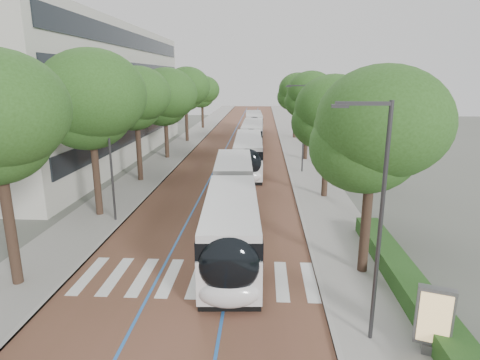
# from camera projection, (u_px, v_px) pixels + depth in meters

# --- Properties ---
(ground) EXTENTS (160.00, 160.00, 0.00)m
(ground) POSITION_uv_depth(u_px,v_px,m) (189.00, 290.00, 17.04)
(ground) COLOR #51544C
(ground) RESTS_ON ground
(road) EXTENTS (11.00, 140.00, 0.02)m
(road) POSITION_uv_depth(u_px,v_px,m) (241.00, 142.00, 55.71)
(road) COLOR brown
(road) RESTS_ON ground
(sidewalk_left) EXTENTS (4.00, 140.00, 0.12)m
(sidewalk_left) POSITION_uv_depth(u_px,v_px,m) (187.00, 141.00, 56.10)
(sidewalk_left) COLOR gray
(sidewalk_left) RESTS_ON ground
(sidewalk_right) EXTENTS (4.00, 140.00, 0.12)m
(sidewalk_right) POSITION_uv_depth(u_px,v_px,m) (295.00, 142.00, 55.29)
(sidewalk_right) COLOR gray
(sidewalk_right) RESTS_ON ground
(kerb_left) EXTENTS (0.20, 140.00, 0.14)m
(kerb_left) POSITION_uv_depth(u_px,v_px,m) (201.00, 141.00, 56.00)
(kerb_left) COLOR gray
(kerb_left) RESTS_ON ground
(kerb_right) EXTENTS (0.20, 140.00, 0.14)m
(kerb_right) POSITION_uv_depth(u_px,v_px,m) (281.00, 142.00, 55.39)
(kerb_right) COLOR gray
(kerb_right) RESTS_ON ground
(zebra_crossing) EXTENTS (10.55, 3.60, 0.01)m
(zebra_crossing) POSITION_uv_depth(u_px,v_px,m) (198.00, 278.00, 17.99)
(zebra_crossing) COLOR silver
(zebra_crossing) RESTS_ON ground
(lane_line_left) EXTENTS (0.12, 126.00, 0.01)m
(lane_line_left) POSITION_uv_depth(u_px,v_px,m) (229.00, 142.00, 55.79)
(lane_line_left) COLOR #235EB0
(lane_line_left) RESTS_ON road
(lane_line_right) EXTENTS (0.12, 126.00, 0.01)m
(lane_line_right) POSITION_uv_depth(u_px,v_px,m) (252.00, 142.00, 55.62)
(lane_line_right) COLOR #235EB0
(lane_line_right) RESTS_ON road
(office_building) EXTENTS (18.11, 40.00, 14.00)m
(office_building) POSITION_uv_depth(u_px,v_px,m) (56.00, 94.00, 43.42)
(office_building) COLOR #A7A59A
(office_building) RESTS_ON ground
(hedge) EXTENTS (1.20, 14.00, 0.80)m
(hedge) POSITION_uv_depth(u_px,v_px,m) (409.00, 285.00, 16.41)
(hedge) COLOR #1E4618
(hedge) RESTS_ON sidewalk_right
(streetlight_near) EXTENTS (1.82, 0.20, 8.00)m
(streetlight_near) POSITION_uv_depth(u_px,v_px,m) (376.00, 207.00, 12.57)
(streetlight_near) COLOR #323235
(streetlight_near) RESTS_ON sidewalk_right
(streetlight_far) EXTENTS (1.82, 0.20, 8.00)m
(streetlight_far) POSITION_uv_depth(u_px,v_px,m) (302.00, 121.00, 36.74)
(streetlight_far) COLOR #323235
(streetlight_far) RESTS_ON sidewalk_right
(lamp_post_left) EXTENTS (0.14, 0.14, 8.00)m
(lamp_post_left) POSITION_uv_depth(u_px,v_px,m) (110.00, 157.00, 24.08)
(lamp_post_left) COLOR #323235
(lamp_post_left) RESTS_ON sidewalk_left
(trees_left) EXTENTS (6.48, 60.50, 9.88)m
(trees_left) POSITION_uv_depth(u_px,v_px,m) (158.00, 98.00, 39.98)
(trees_left) COLOR black
(trees_left) RESTS_ON ground
(trees_right) EXTENTS (5.57, 47.54, 8.82)m
(trees_right) POSITION_uv_depth(u_px,v_px,m) (315.00, 105.00, 35.74)
(trees_right) COLOR black
(trees_right) RESTS_ON ground
(lead_bus) EXTENTS (3.59, 18.51, 3.20)m
(lead_bus) POSITION_uv_depth(u_px,v_px,m) (233.00, 205.00, 23.06)
(lead_bus) COLOR black
(lead_bus) RESTS_ON ground
(bus_queued_0) EXTENTS (2.84, 12.46, 3.20)m
(bus_queued_0) POSITION_uv_depth(u_px,v_px,m) (248.00, 154.00, 38.08)
(bus_queued_0) COLOR silver
(bus_queued_0) RESTS_ON ground
(bus_queued_1) EXTENTS (2.59, 12.41, 3.20)m
(bus_queued_1) POSITION_uv_depth(u_px,v_px,m) (253.00, 135.00, 50.46)
(bus_queued_1) COLOR silver
(bus_queued_1) RESTS_ON ground
(bus_queued_2) EXTENTS (3.00, 12.49, 3.20)m
(bus_queued_2) POSITION_uv_depth(u_px,v_px,m) (254.00, 123.00, 63.80)
(bus_queued_2) COLOR silver
(bus_queued_2) RESTS_ON ground
(ad_panel) EXTENTS (1.15, 0.64, 2.31)m
(ad_panel) POSITION_uv_depth(u_px,v_px,m) (434.00, 319.00, 12.69)
(ad_panel) COLOR #59595B
(ad_panel) RESTS_ON sidewalk_right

